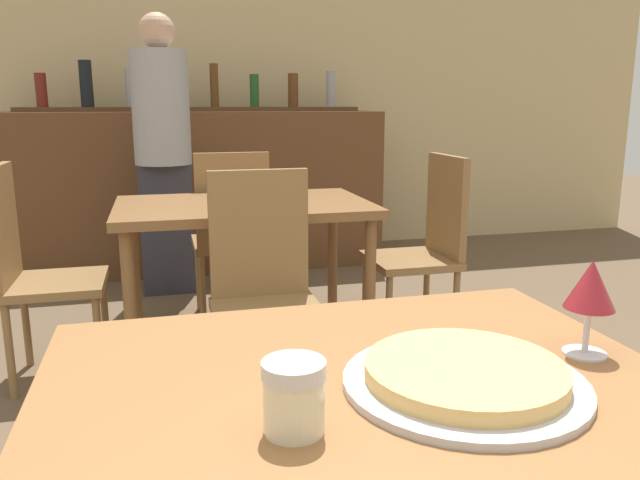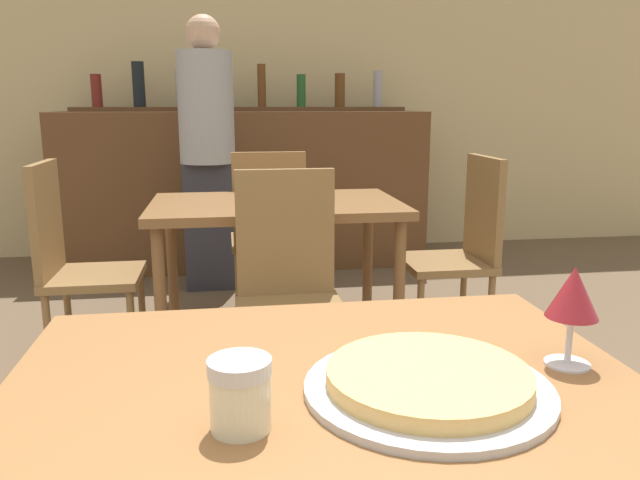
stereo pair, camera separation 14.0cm
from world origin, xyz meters
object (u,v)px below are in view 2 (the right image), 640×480
object	(u,v)px
chair_far_side_front	(288,280)
chair_far_side_right	(463,242)
chair_far_side_left	(73,256)
wine_glass	(573,295)
chair_far_side_back	(269,227)
pizza_tray	(428,382)
cheese_shaker	(240,394)
person_standing	(207,145)

from	to	relation	value
chair_far_side_front	chair_far_side_right	xyz separation A→B (m)	(0.89, 0.52, 0.00)
chair_far_side_left	wine_glass	size ratio (longest dim) A/B	5.87
chair_far_side_back	pizza_tray	distance (m)	2.53
chair_far_side_front	chair_far_side_left	xyz separation A→B (m)	(-0.89, 0.52, 0.00)
chair_far_side_front	cheese_shaker	size ratio (longest dim) A/B	10.01
chair_far_side_right	cheese_shaker	xyz separation A→B (m)	(-1.11, -2.05, 0.30)
chair_far_side_left	chair_far_side_right	distance (m)	1.79
chair_far_side_back	chair_far_side_right	distance (m)	1.04
chair_far_side_left	person_standing	distance (m)	1.38
chair_far_side_front	chair_far_side_left	bearing A→B (deg)	149.70
cheese_shaker	person_standing	bearing A→B (deg)	92.02
chair_far_side_front	chair_far_side_left	size ratio (longest dim) A/B	1.00
chair_far_side_left	wine_glass	bearing A→B (deg)	-148.31
cheese_shaker	person_standing	size ratio (longest dim) A/B	0.05
cheese_shaker	wine_glass	distance (m)	0.53
chair_far_side_front	person_standing	size ratio (longest dim) A/B	0.55
pizza_tray	cheese_shaker	xyz separation A→B (m)	(-0.26, -0.06, 0.03)
chair_far_side_back	person_standing	size ratio (longest dim) A/B	0.55
person_standing	chair_far_side_front	bearing A→B (deg)	-79.23
chair_far_side_front	person_standing	xyz separation A→B (m)	(-0.33, 1.72, 0.40)
cheese_shaker	wine_glass	size ratio (longest dim) A/B	0.59
wine_glass	chair_far_side_back	bearing A→B (deg)	96.94
pizza_tray	person_standing	distance (m)	3.21
pizza_tray	wine_glass	world-z (taller)	wine_glass
chair_far_side_right	chair_far_side_front	bearing A→B (deg)	-59.70
person_standing	cheese_shaker	bearing A→B (deg)	-87.98
chair_far_side_back	chair_far_side_left	distance (m)	1.04
chair_far_side_front	pizza_tray	bearing A→B (deg)	-87.96
chair_far_side_left	wine_glass	world-z (taller)	same
chair_far_side_right	chair_far_side_back	bearing A→B (deg)	-120.30
chair_far_side_back	wine_glass	xyz separation A→B (m)	(0.30, -2.46, 0.36)
pizza_tray	person_standing	size ratio (longest dim) A/B	0.21
pizza_tray	wine_glass	size ratio (longest dim) A/B	2.22
chair_far_side_back	pizza_tray	world-z (taller)	chair_far_side_back
pizza_tray	wine_glass	bearing A→B (deg)	13.56
chair_far_side_front	cheese_shaker	distance (m)	1.57
cheese_shaker	chair_far_side_back	bearing A→B (deg)	85.28
person_standing	wine_glass	size ratio (longest dim) A/B	10.67
chair_far_side_back	chair_far_side_left	size ratio (longest dim) A/B	1.00
chair_far_side_left	chair_far_side_right	world-z (taller)	same
chair_far_side_right	person_standing	world-z (taller)	person_standing
chair_far_side_front	chair_far_side_right	bearing A→B (deg)	30.30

